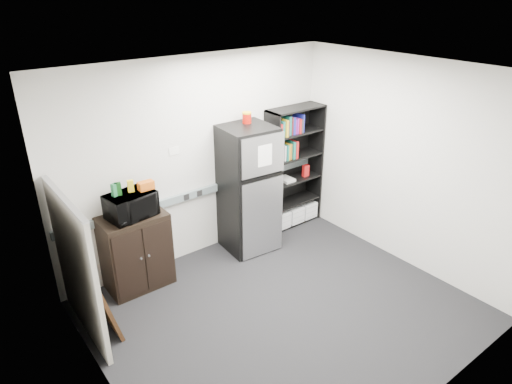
% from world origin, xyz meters
% --- Properties ---
extents(floor, '(4.00, 4.00, 0.00)m').
position_xyz_m(floor, '(0.00, 0.00, 0.00)').
color(floor, black).
rests_on(floor, ground).
extents(wall_back, '(4.00, 0.02, 2.70)m').
position_xyz_m(wall_back, '(0.00, 1.75, 1.35)').
color(wall_back, silver).
rests_on(wall_back, floor).
extents(wall_right, '(0.02, 3.50, 2.70)m').
position_xyz_m(wall_right, '(2.00, 0.00, 1.35)').
color(wall_right, silver).
rests_on(wall_right, floor).
extents(wall_left, '(0.02, 3.50, 2.70)m').
position_xyz_m(wall_left, '(-2.00, 0.00, 1.35)').
color(wall_left, silver).
rests_on(wall_left, floor).
extents(ceiling, '(4.00, 3.50, 0.02)m').
position_xyz_m(ceiling, '(0.00, 0.00, 2.70)').
color(ceiling, white).
rests_on(ceiling, wall_back).
extents(electrical_raceway, '(3.92, 0.05, 0.10)m').
position_xyz_m(electrical_raceway, '(0.00, 1.72, 0.90)').
color(electrical_raceway, slate).
rests_on(electrical_raceway, wall_back).
extents(wall_note, '(0.14, 0.00, 0.10)m').
position_xyz_m(wall_note, '(-0.35, 1.74, 1.55)').
color(wall_note, white).
rests_on(wall_note, wall_back).
extents(bookshelf, '(0.90, 0.34, 1.85)m').
position_xyz_m(bookshelf, '(1.53, 1.57, 0.91)').
color(bookshelf, black).
rests_on(bookshelf, floor).
extents(cubicle_partition, '(0.06, 1.30, 1.62)m').
position_xyz_m(cubicle_partition, '(-1.90, 1.08, 0.81)').
color(cubicle_partition, '#A4A091').
rests_on(cubicle_partition, floor).
extents(cabinet, '(0.77, 0.51, 0.97)m').
position_xyz_m(cabinet, '(-1.09, 1.50, 0.48)').
color(cabinet, black).
rests_on(cabinet, floor).
extents(microwave, '(0.59, 0.45, 0.30)m').
position_xyz_m(microwave, '(-1.09, 1.48, 1.12)').
color(microwave, black).
rests_on(microwave, cabinet).
extents(snack_box_a, '(0.08, 0.07, 0.15)m').
position_xyz_m(snack_box_a, '(-1.24, 1.52, 1.34)').
color(snack_box_a, '#1A5C33').
rests_on(snack_box_a, microwave).
extents(snack_box_b, '(0.08, 0.07, 0.15)m').
position_xyz_m(snack_box_b, '(-1.20, 1.52, 1.34)').
color(snack_box_b, '#0D3C10').
rests_on(snack_box_b, microwave).
extents(snack_box_c, '(0.08, 0.07, 0.14)m').
position_xyz_m(snack_box_c, '(-1.05, 1.52, 1.34)').
color(snack_box_c, yellow).
rests_on(snack_box_c, microwave).
extents(snack_bag, '(0.18, 0.10, 0.10)m').
position_xyz_m(snack_bag, '(-0.89, 1.47, 1.32)').
color(snack_bag, '#C15413').
rests_on(snack_bag, microwave).
extents(refrigerator, '(0.72, 0.75, 1.78)m').
position_xyz_m(refrigerator, '(0.55, 1.42, 0.89)').
color(refrigerator, black).
rests_on(refrigerator, floor).
extents(coffee_can, '(0.12, 0.12, 0.17)m').
position_xyz_m(coffee_can, '(0.64, 1.55, 1.86)').
color(coffee_can, '#9F1007').
rests_on(coffee_can, refrigerator).
extents(framed_poster, '(0.24, 0.70, 0.89)m').
position_xyz_m(framed_poster, '(-1.77, 1.01, 0.45)').
color(framed_poster, black).
rests_on(framed_poster, floor).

